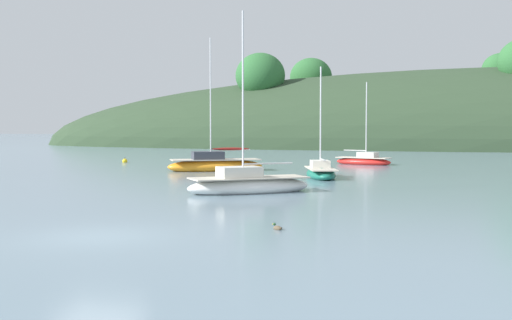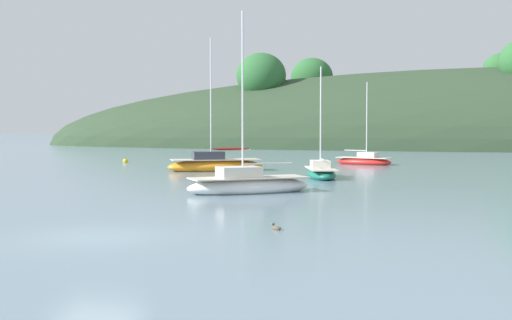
{
  "view_description": "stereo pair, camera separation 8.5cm",
  "coord_description": "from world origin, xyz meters",
  "px_view_note": "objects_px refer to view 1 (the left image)",
  "views": [
    {
      "loc": [
        8.77,
        -17.43,
        3.23
      ],
      "look_at": [
        0.0,
        20.0,
        1.2
      ],
      "focal_mm": 46.47,
      "sensor_mm": 36.0,
      "label": 1
    },
    {
      "loc": [
        8.85,
        -17.41,
        3.23
      ],
      "look_at": [
        0.0,
        20.0,
        1.2
      ],
      "focal_mm": 46.47,
      "sensor_mm": 36.0,
      "label": 2
    }
  ],
  "objects_px": {
    "sailboat_red_portside": "(215,165)",
    "sailboat_white_near": "(364,161)",
    "sailboat_navy_dinghy": "(321,173)",
    "duck_lone_left": "(277,228)",
    "sailboat_cream_ketch": "(248,185)",
    "mooring_buoy_channel": "(125,161)"
  },
  "relations": [
    {
      "from": "sailboat_navy_dinghy",
      "to": "mooring_buoy_channel",
      "type": "bearing_deg",
      "value": 145.84
    },
    {
      "from": "sailboat_cream_ketch",
      "to": "sailboat_white_near",
      "type": "xyz_separation_m",
      "value": [
        3.82,
        24.2,
        -0.06
      ]
    },
    {
      "from": "sailboat_navy_dinghy",
      "to": "sailboat_cream_ketch",
      "type": "bearing_deg",
      "value": -102.91
    },
    {
      "from": "sailboat_white_near",
      "to": "mooring_buoy_channel",
      "type": "height_order",
      "value": "sailboat_white_near"
    },
    {
      "from": "sailboat_red_portside",
      "to": "sailboat_white_near",
      "type": "height_order",
      "value": "sailboat_red_portside"
    },
    {
      "from": "sailboat_red_portside",
      "to": "mooring_buoy_channel",
      "type": "distance_m",
      "value": 13.34
    },
    {
      "from": "mooring_buoy_channel",
      "to": "sailboat_navy_dinghy",
      "type": "bearing_deg",
      "value": -34.16
    },
    {
      "from": "sailboat_white_near",
      "to": "mooring_buoy_channel",
      "type": "xyz_separation_m",
      "value": [
        -20.31,
        -1.85,
        -0.19
      ]
    },
    {
      "from": "mooring_buoy_channel",
      "to": "sailboat_white_near",
      "type": "bearing_deg",
      "value": 5.21
    },
    {
      "from": "sailboat_cream_ketch",
      "to": "duck_lone_left",
      "type": "relative_size",
      "value": 23.0
    },
    {
      "from": "sailboat_navy_dinghy",
      "to": "duck_lone_left",
      "type": "bearing_deg",
      "value": -86.14
    },
    {
      "from": "sailboat_white_near",
      "to": "sailboat_navy_dinghy",
      "type": "relative_size",
      "value": 0.99
    },
    {
      "from": "sailboat_cream_ketch",
      "to": "sailboat_navy_dinghy",
      "type": "distance_m",
      "value": 9.9
    },
    {
      "from": "sailboat_cream_ketch",
      "to": "sailboat_white_near",
      "type": "bearing_deg",
      "value": 81.03
    },
    {
      "from": "sailboat_red_portside",
      "to": "sailboat_cream_ketch",
      "type": "height_order",
      "value": "sailboat_red_portside"
    },
    {
      "from": "sailboat_cream_ketch",
      "to": "sailboat_white_near",
      "type": "height_order",
      "value": "sailboat_cream_ketch"
    },
    {
      "from": "sailboat_red_portside",
      "to": "sailboat_white_near",
      "type": "xyz_separation_m",
      "value": [
        9.75,
        10.0,
        -0.1
      ]
    },
    {
      "from": "sailboat_navy_dinghy",
      "to": "mooring_buoy_channel",
      "type": "relative_size",
      "value": 12.93
    },
    {
      "from": "sailboat_navy_dinghy",
      "to": "duck_lone_left",
      "type": "distance_m",
      "value": 20.42
    },
    {
      "from": "sailboat_white_near",
      "to": "mooring_buoy_channel",
      "type": "bearing_deg",
      "value": -174.79
    },
    {
      "from": "sailboat_red_portside",
      "to": "sailboat_navy_dinghy",
      "type": "height_order",
      "value": "sailboat_red_portside"
    },
    {
      "from": "sailboat_red_portside",
      "to": "mooring_buoy_channel",
      "type": "relative_size",
      "value": 17.75
    }
  ]
}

